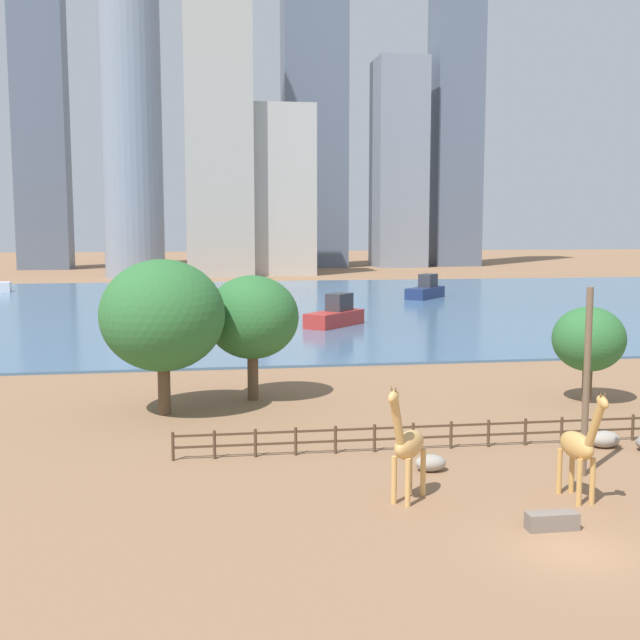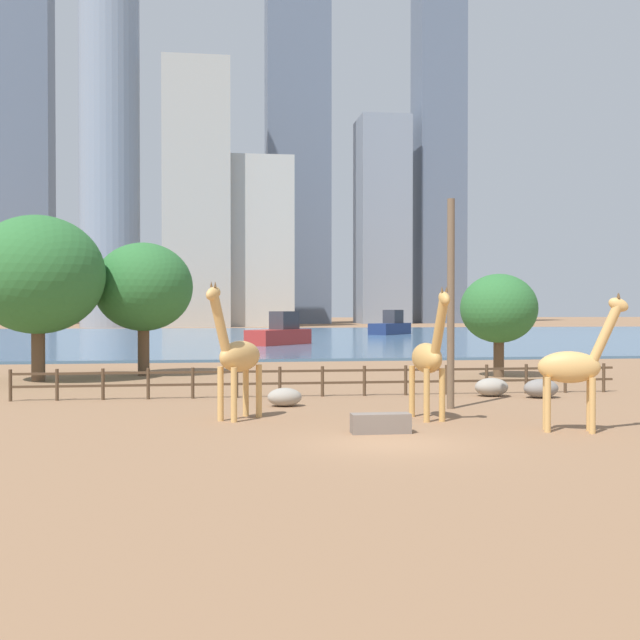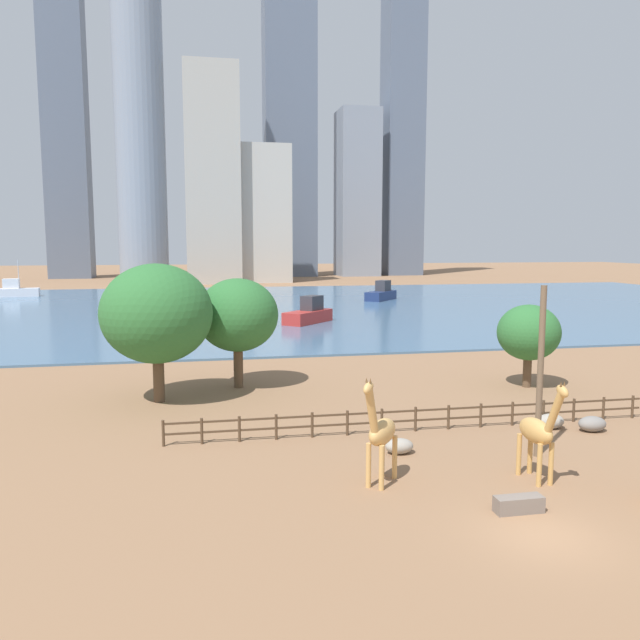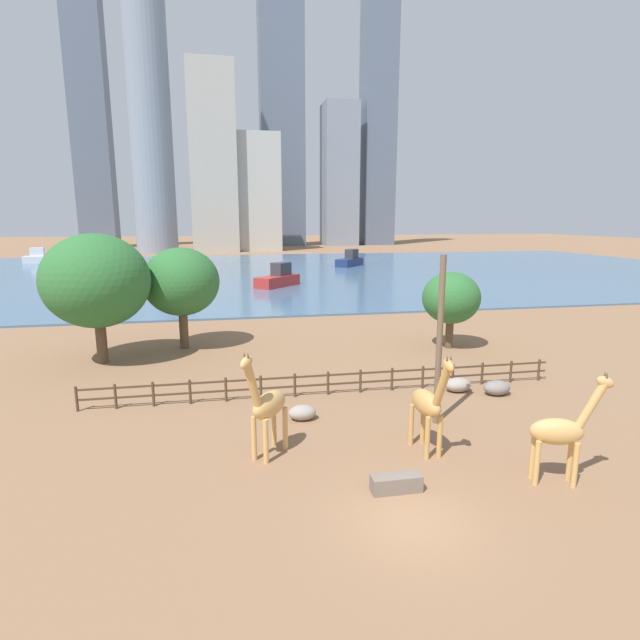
% 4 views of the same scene
% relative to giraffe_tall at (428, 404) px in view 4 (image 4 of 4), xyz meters
% --- Properties ---
extents(ground_plane, '(400.00, 400.00, 0.00)m').
position_rel_giraffe_tall_xyz_m(ground_plane, '(-2.39, 75.53, -2.11)').
color(ground_plane, '#8C6647').
extents(harbor_water, '(180.00, 86.00, 0.20)m').
position_rel_giraffe_tall_xyz_m(harbor_water, '(-2.39, 72.53, -2.01)').
color(harbor_water, '#476B8C').
rests_on(harbor_water, ground).
extents(giraffe_tall, '(0.99, 2.91, 4.51)m').
position_rel_giraffe_tall_xyz_m(giraffe_tall, '(0.00, 0.00, 0.00)').
color(giraffe_tall, tan).
rests_on(giraffe_tall, ground).
extents(giraffe_companion, '(2.23, 2.54, 4.68)m').
position_rel_giraffe_tall_xyz_m(giraffe_companion, '(-6.44, 0.93, 0.06)').
color(giraffe_companion, tan).
rests_on(giraffe_companion, ground).
extents(giraffe_young, '(2.75, 1.35, 4.28)m').
position_rel_giraffe_tall_xyz_m(giraffe_young, '(3.71, -3.19, -0.11)').
color(giraffe_young, tan).
rests_on(giraffe_young, ground).
extents(utility_pole, '(0.28, 0.28, 7.91)m').
position_rel_giraffe_tall_xyz_m(utility_pole, '(1.65, 2.80, 1.85)').
color(utility_pole, brown).
rests_on(utility_pole, ground).
extents(boulder_near_fence, '(1.48, 1.07, 0.80)m').
position_rel_giraffe_tall_xyz_m(boulder_near_fence, '(6.51, 5.73, -1.71)').
color(boulder_near_fence, gray).
rests_on(boulder_near_fence, ground).
extents(boulder_by_pole, '(1.46, 1.05, 0.79)m').
position_rel_giraffe_tall_xyz_m(boulder_by_pole, '(4.65, 6.62, -1.71)').
color(boulder_by_pole, gray).
rests_on(boulder_by_pole, ground).
extents(boulder_small, '(1.33, 0.95, 0.71)m').
position_rel_giraffe_tall_xyz_m(boulder_small, '(-4.50, 4.35, -1.75)').
color(boulder_small, gray).
rests_on(boulder_small, ground).
extents(feeding_trough, '(1.80, 0.60, 0.60)m').
position_rel_giraffe_tall_xyz_m(feeding_trough, '(-2.23, -2.63, -1.81)').
color(feeding_trough, '#72665B').
rests_on(feeding_trough, ground).
extents(enclosure_fence, '(26.12, 0.14, 1.30)m').
position_rel_giraffe_tall_xyz_m(enclosure_fence, '(-2.47, 7.53, -1.36)').
color(enclosure_fence, '#4C3826').
rests_on(enclosure_fence, ground).
extents(tree_left_large, '(6.80, 6.80, 8.57)m').
position_rel_giraffe_tall_xyz_m(tree_left_large, '(-16.10, 16.46, 3.39)').
color(tree_left_large, brown).
rests_on(tree_left_large, ground).
extents(tree_center_broad, '(4.21, 4.21, 5.67)m').
position_rel_giraffe_tall_xyz_m(tree_center_broad, '(8.40, 15.75, 1.64)').
color(tree_center_broad, brown).
rests_on(tree_center_broad, ground).
extents(tree_right_tall, '(5.50, 5.50, 7.45)m').
position_rel_giraffe_tall_xyz_m(tree_right_tall, '(-11.01, 19.43, 2.84)').
color(tree_right_tall, brown).
rests_on(tree_right_tall, ground).
extents(boat_ferry, '(6.90, 7.46, 3.30)m').
position_rel_giraffe_tall_xyz_m(boat_ferry, '(17.02, 79.30, -0.79)').
color(boat_ferry, navy).
rests_on(boat_ferry, harbor_water).
extents(boat_sailboat, '(7.64, 3.48, 6.65)m').
position_rel_giraffe_tall_xyz_m(boat_sailboat, '(-46.08, 98.59, -0.80)').
color(boat_sailboat, silver).
rests_on(boat_sailboat, harbor_water).
extents(boat_barge, '(6.93, 7.22, 3.24)m').
position_rel_giraffe_tall_xyz_m(boat_barge, '(-0.47, 51.43, -0.81)').
color(boat_barge, '#B22D28').
rests_on(boat_barge, harbor_water).
extents(skyline_tower_needle, '(11.41, 11.41, 102.26)m').
position_rel_giraffe_tall_xyz_m(skyline_tower_needle, '(-26.08, 132.05, 49.02)').
color(skyline_tower_needle, gray).
rests_on(skyline_tower_needle, ground).
extents(skyline_block_central, '(11.35, 10.92, 100.05)m').
position_rel_giraffe_tall_xyz_m(skyline_block_central, '(48.93, 165.51, 47.92)').
color(skyline_block_central, slate).
rests_on(skyline_block_central, ground).
extents(skyline_tower_glass, '(14.95, 10.17, 85.18)m').
position_rel_giraffe_tall_xyz_m(skyline_tower_glass, '(13.78, 163.94, 40.48)').
color(skyline_tower_glass, slate).
rests_on(skyline_tower_glass, ground).
extents(skyline_block_left, '(11.44, 9.05, 81.74)m').
position_rel_giraffe_tall_xyz_m(skyline_block_left, '(-48.58, 164.91, 38.76)').
color(skyline_block_left, slate).
rests_on(skyline_block_left, ground).
extents(skyline_block_right, '(11.86, 12.72, 49.20)m').
position_rel_giraffe_tall_xyz_m(skyline_block_right, '(34.23, 163.08, 22.49)').
color(skyline_block_right, gray).
rests_on(skyline_block_right, ground).
extents(skyline_tower_short, '(13.02, 8.66, 52.15)m').
position_rel_giraffe_tall_xyz_m(skyline_tower_short, '(-9.58, 132.68, 23.97)').
color(skyline_tower_short, '#ADA89E').
rests_on(skyline_tower_short, ground).
extents(skyline_block_wide, '(17.38, 11.15, 34.00)m').
position_rel_giraffe_tall_xyz_m(skyline_block_wide, '(0.88, 136.75, 14.89)').
color(skyline_block_wide, '#B7B2A8').
rests_on(skyline_block_wide, ground).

